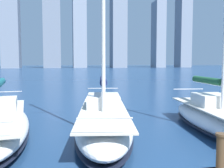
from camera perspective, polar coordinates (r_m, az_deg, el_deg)
city_skyline at (r=165.06m, az=-7.67°, el=11.50°), size 173.18×22.25×54.35m
sailboat_forest at (r=13.15m, az=21.60°, el=-6.43°), size 3.20×7.92×12.25m
sailboat_navy at (r=11.65m, az=-1.85°, el=-7.49°), size 3.77×9.56×12.60m
mooring_post at (r=6.68m, az=22.59°, el=-13.52°), size 0.26×0.26×0.91m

